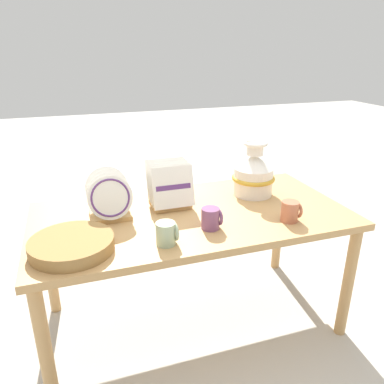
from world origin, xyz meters
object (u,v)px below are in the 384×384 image
ceramic_vase (254,173)px  mug_plum_glaze (211,218)px  dish_rack_round_plates (109,200)px  mug_sage_glaze (167,233)px  mug_terracotta_glaze (291,211)px  dish_rack_square_plates (170,189)px  wicker_charger_stack (72,245)px

ceramic_vase → mug_plum_glaze: bearing=-139.4°
dish_rack_round_plates → mug_sage_glaze: 0.39m
mug_sage_glaze → mug_terracotta_glaze: bearing=2.9°
ceramic_vase → mug_sage_glaze: (-0.59, -0.39, -0.07)m
ceramic_vase → dish_rack_square_plates: 0.48m
mug_plum_glaze → mug_terracotta_glaze: 0.38m
wicker_charger_stack → mug_terracotta_glaze: size_ratio=3.43×
dish_rack_square_plates → mug_terracotta_glaze: 0.60m
dish_rack_square_plates → mug_terracotta_glaze: size_ratio=2.31×
dish_rack_square_plates → ceramic_vase: bearing=1.1°
dish_rack_square_plates → mug_plum_glaze: bearing=-70.5°
dish_rack_round_plates → dish_rack_square_plates: bearing=9.1°
dish_rack_round_plates → wicker_charger_stack: (-0.19, -0.27, -0.06)m
dish_rack_round_plates → mug_plum_glaze: 0.49m
dish_rack_square_plates → wicker_charger_stack: bearing=-147.4°
dish_rack_round_plates → mug_sage_glaze: bearing=-60.2°
mug_plum_glaze → mug_sage_glaze: 0.24m
ceramic_vase → mug_plum_glaze: (-0.37, -0.32, -0.07)m
ceramic_vase → mug_terracotta_glaze: ceramic_vase is taller
wicker_charger_stack → mug_sage_glaze: mug_sage_glaze is taller
wicker_charger_stack → mug_terracotta_glaze: 0.98m
mug_sage_glaze → ceramic_vase: bearing=33.4°
ceramic_vase → mug_sage_glaze: ceramic_vase is taller
dish_rack_round_plates → mug_sage_glaze: (0.19, -0.33, -0.04)m
dish_rack_square_plates → mug_plum_glaze: size_ratio=2.31×
wicker_charger_stack → mug_plum_glaze: mug_plum_glaze is taller
mug_terracotta_glaze → mug_plum_glaze: bearing=173.2°
dish_rack_square_plates → wicker_charger_stack: size_ratio=0.67×
ceramic_vase → dish_rack_round_plates: size_ratio=1.32×
mug_plum_glaze → mug_terracotta_glaze: bearing=-6.8°
dish_rack_square_plates → wicker_charger_stack: dish_rack_square_plates is taller
dish_rack_round_plates → wicker_charger_stack: bearing=-124.9°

